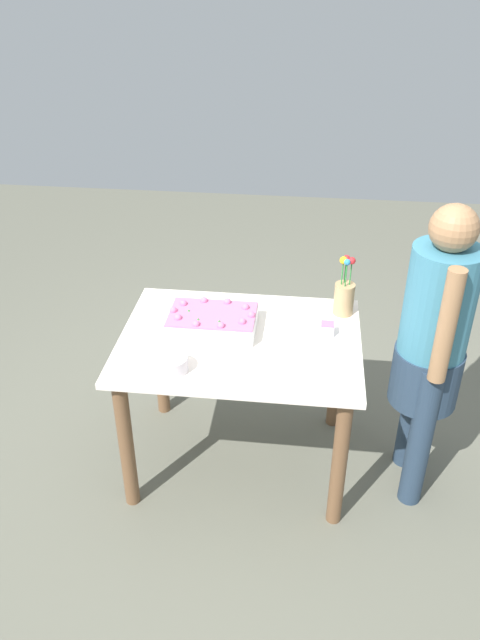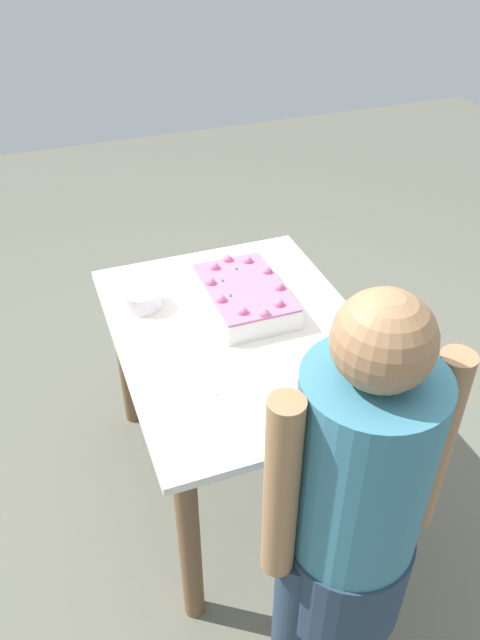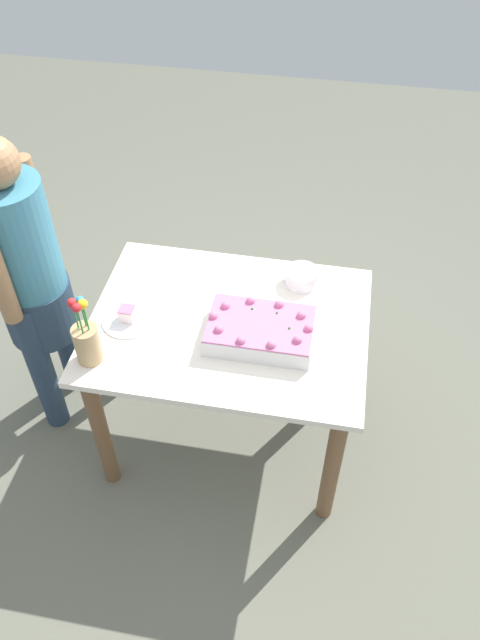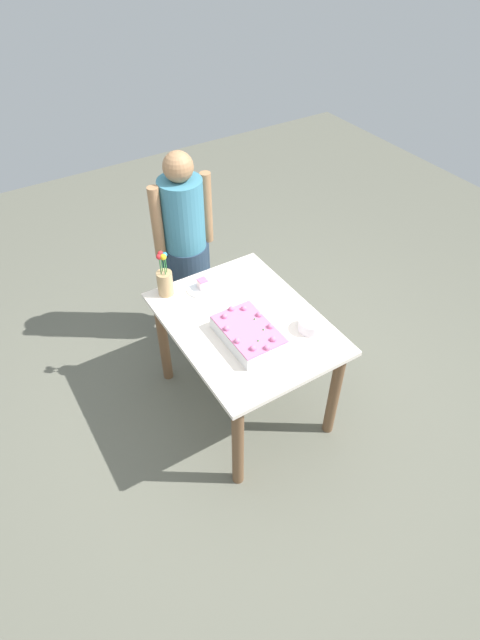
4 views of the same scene
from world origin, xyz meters
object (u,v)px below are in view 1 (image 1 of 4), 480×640
(sheet_cake, at_px, (212,321))
(fruit_bowl, at_px, (171,364))
(person_standing, at_px, (432,340))
(serving_plate_with_slice, at_px, (327,333))
(cake_knife, at_px, (276,370))
(flower_vase, at_px, (344,295))

(sheet_cake, height_order, fruit_bowl, sheet_cake)
(person_standing, bearing_deg, serving_plate_with_slice, -13.32)
(cake_knife, distance_m, flower_vase, 0.61)
(serving_plate_with_slice, relative_size, fruit_bowl, 1.48)
(flower_vase, bearing_deg, sheet_cake, 19.61)
(serving_plate_with_slice, bearing_deg, flower_vase, -109.64)
(flower_vase, bearing_deg, cake_knife, 60.53)
(fruit_bowl, bearing_deg, flower_vase, -142.43)
(sheet_cake, distance_m, person_standing, 1.01)
(fruit_bowl, relative_size, person_standing, 0.10)
(sheet_cake, bearing_deg, flower_vase, -160.39)
(sheet_cake, relative_size, person_standing, 0.28)
(sheet_cake, height_order, serving_plate_with_slice, sheet_cake)
(flower_vase, relative_size, person_standing, 0.21)
(sheet_cake, bearing_deg, cake_knife, 137.50)
(fruit_bowl, bearing_deg, serving_plate_with_slice, -152.10)
(flower_vase, bearing_deg, fruit_bowl, 37.57)
(fruit_bowl, xyz_separation_m, person_standing, (-1.13, -0.25, 0.05))
(cake_knife, relative_size, flower_vase, 0.67)
(sheet_cake, xyz_separation_m, person_standing, (-1.01, 0.11, 0.04))
(serving_plate_with_slice, xyz_separation_m, cake_knife, (0.22, 0.30, -0.01))
(sheet_cake, bearing_deg, person_standing, 173.87)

